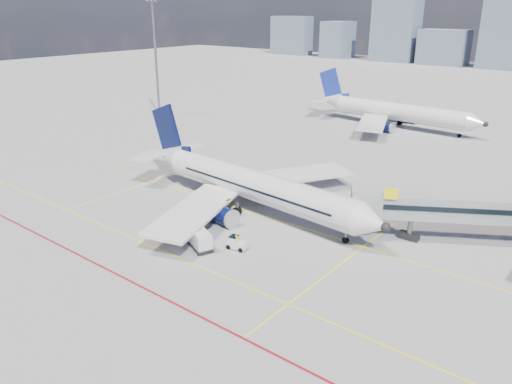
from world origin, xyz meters
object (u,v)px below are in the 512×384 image
Objects in this scene: belt_loader at (202,210)px; second_aircraft at (392,111)px; main_aircraft at (247,184)px; baggage_tug at (236,243)px; cargo_dolly at (199,238)px; ramp_worker at (237,242)px.

second_aircraft is at bearing 73.30° from belt_loader.
main_aircraft is 6.47× the size of belt_loader.
cargo_dolly is at bearing -153.72° from baggage_tug.
second_aircraft is 65.22m from ramp_worker.
baggage_tug is at bearing 90.47° from ramp_worker.
cargo_dolly is 2.39× the size of ramp_worker.
ramp_worker is (11.66, -64.12, -2.37)m from second_aircraft.
second_aircraft is at bearing 100.47° from main_aircraft.
main_aircraft is 17.82× the size of baggage_tug.
belt_loader is at bearing 144.72° from baggage_tug.
second_aircraft is 22.53× the size of ramp_worker.
ramp_worker is at bearing 56.51° from cargo_dolly.
main_aircraft is at bearing -81.44° from second_aircraft.
second_aircraft is 66.82m from cargo_dolly.
cargo_dolly is 3.98m from ramp_worker.
main_aircraft is 9.58× the size of cargo_dolly.
cargo_dolly is 0.68× the size of belt_loader.
second_aircraft reaches higher than cargo_dolly.
baggage_tug is 0.54× the size of cargo_dolly.
cargo_dolly is 9.12m from belt_loader.
belt_loader is at bearing 156.70° from cargo_dolly.
belt_loader is (-6.19, 6.68, -0.49)m from cargo_dolly.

